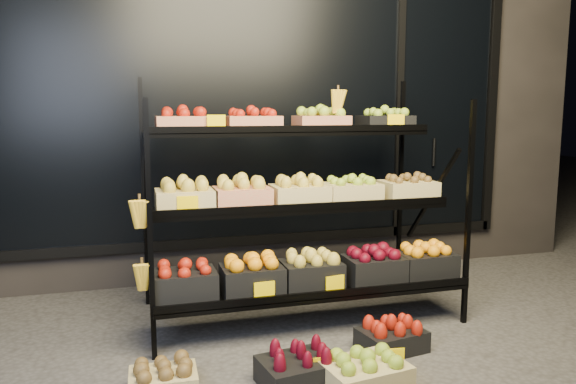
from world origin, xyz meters
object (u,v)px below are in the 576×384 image
object	(u,v)px
floor_crate_midleft	(300,367)
floor_crate_left	(163,378)
floor_crate_midright	(365,372)
display_rack	(300,206)

from	to	relation	value
floor_crate_midleft	floor_crate_left	bearing A→B (deg)	163.14
floor_crate_left	floor_crate_midright	xyz separation A→B (m)	(1.00, -0.24, 0.01)
display_rack	floor_crate_midleft	size ratio (longest dim) A/B	4.83
floor_crate_left	floor_crate_midleft	world-z (taller)	floor_crate_midleft
display_rack	floor_crate_midright	bearing A→B (deg)	-89.44
display_rack	floor_crate_midleft	world-z (taller)	display_rack
display_rack	floor_crate_midleft	bearing A→B (deg)	-107.30
display_rack	floor_crate_midright	world-z (taller)	display_rack
display_rack	floor_crate_left	size ratio (longest dim) A/B	6.28
floor_crate_midleft	floor_crate_midright	size ratio (longest dim) A/B	0.98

